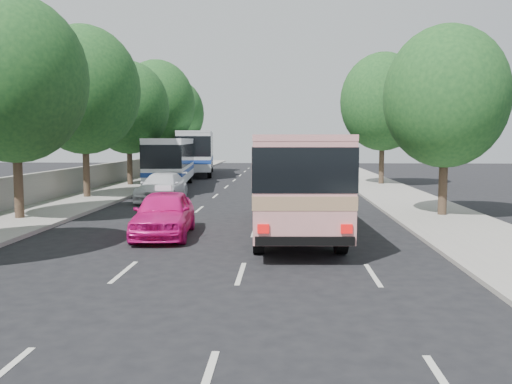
# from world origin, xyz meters

# --- Properties ---
(ground) EXTENTS (120.00, 120.00, 0.00)m
(ground) POSITION_xyz_m (0.00, 0.00, 0.00)
(ground) COLOR black
(ground) RESTS_ON ground
(sidewalk_left) EXTENTS (4.00, 90.00, 0.15)m
(sidewalk_left) POSITION_xyz_m (-8.50, 20.00, 0.07)
(sidewalk_left) COLOR #9E998E
(sidewalk_left) RESTS_ON ground
(sidewalk_right) EXTENTS (4.00, 90.00, 0.12)m
(sidewalk_right) POSITION_xyz_m (8.50, 20.00, 0.06)
(sidewalk_right) COLOR #9E998E
(sidewalk_right) RESTS_ON ground
(low_wall) EXTENTS (0.30, 90.00, 1.50)m
(low_wall) POSITION_xyz_m (-10.30, 20.00, 0.90)
(low_wall) COLOR #9E998E
(low_wall) RESTS_ON sidewalk_left
(tree_left_b) EXTENTS (5.70, 5.70, 8.88)m
(tree_left_b) POSITION_xyz_m (-8.42, 5.94, 5.82)
(tree_left_b) COLOR #38281E
(tree_left_b) RESTS_ON ground
(tree_left_c) EXTENTS (6.00, 6.00, 9.35)m
(tree_left_c) POSITION_xyz_m (-8.62, 13.94, 6.12)
(tree_left_c) COLOR #38281E
(tree_left_c) RESTS_ON ground
(tree_left_d) EXTENTS (5.52, 5.52, 8.60)m
(tree_left_d) POSITION_xyz_m (-8.52, 21.94, 5.63)
(tree_left_d) COLOR #38281E
(tree_left_d) RESTS_ON ground
(tree_left_e) EXTENTS (6.30, 6.30, 9.82)m
(tree_left_e) POSITION_xyz_m (-8.42, 29.94, 6.43)
(tree_left_e) COLOR #38281E
(tree_left_e) RESTS_ON ground
(tree_left_f) EXTENTS (5.88, 5.88, 9.16)m
(tree_left_f) POSITION_xyz_m (-8.62, 37.94, 6.00)
(tree_left_f) COLOR #38281E
(tree_left_f) RESTS_ON ground
(tree_right_near) EXTENTS (5.10, 5.10, 7.95)m
(tree_right_near) POSITION_xyz_m (8.78, 7.94, 5.20)
(tree_right_near) COLOR #38281E
(tree_right_near) RESTS_ON ground
(tree_right_far) EXTENTS (6.00, 6.00, 9.35)m
(tree_right_far) POSITION_xyz_m (9.08, 23.94, 6.12)
(tree_right_far) COLOR #38281E
(tree_right_far) RESTS_ON ground
(pink_bus) EXTENTS (3.17, 10.72, 3.39)m
(pink_bus) POSITION_xyz_m (2.34, 4.00, 2.11)
(pink_bus) COLOR #D48A88
(pink_bus) RESTS_ON ground
(pink_taxi) EXTENTS (2.15, 4.66, 1.55)m
(pink_taxi) POSITION_xyz_m (-2.00, 3.00, 0.77)
(pink_taxi) COLOR #E71483
(pink_taxi) RESTS_ON ground
(white_pickup) EXTENTS (2.15, 5.08, 1.46)m
(white_pickup) POSITION_xyz_m (-4.42, 13.45, 0.73)
(white_pickup) COLOR white
(white_pickup) RESTS_ON ground
(tour_coach_front) EXTENTS (3.53, 11.28, 3.32)m
(tour_coach_front) POSITION_xyz_m (-5.60, 21.41, 2.00)
(tour_coach_front) COLOR white
(tour_coach_front) RESTS_ON ground
(tour_coach_rear) EXTENTS (4.38, 13.49, 3.97)m
(tour_coach_rear) POSITION_xyz_m (-5.98, 34.72, 2.39)
(tour_coach_rear) COLOR silver
(tour_coach_rear) RESTS_ON ground
(taxi_roof_sign) EXTENTS (0.56, 0.22, 0.18)m
(taxi_roof_sign) POSITION_xyz_m (-2.00, 3.00, 1.64)
(taxi_roof_sign) COLOR silver
(taxi_roof_sign) RESTS_ON pink_taxi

